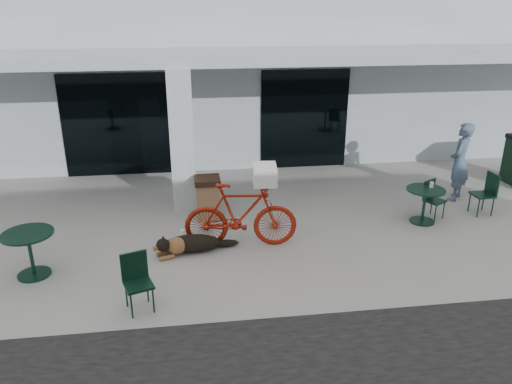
{
  "coord_description": "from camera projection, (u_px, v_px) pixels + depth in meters",
  "views": [
    {
      "loc": [
        -1.31,
        -8.16,
        4.48
      ],
      "look_at": [
        -0.12,
        0.64,
        1.0
      ],
      "focal_mm": 35.0,
      "sensor_mm": 36.0,
      "label": 1
    }
  ],
  "objects": [
    {
      "name": "storefront_glass_left",
      "position": [
        117.0,
        125.0,
        13.03
      ],
      "size": [
        2.8,
        0.06,
        2.7
      ],
      "primitive_type": "cube",
      "color": "black",
      "rests_on": "ground"
    },
    {
      "name": "cafe_chair_far_b",
      "position": [
        483.0,
        194.0,
        10.88
      ],
      "size": [
        0.48,
        0.44,
        0.93
      ],
      "primitive_type": null,
      "rotation": [
        0.0,
        0.0,
        -1.53
      ],
      "color": "#123526",
      "rests_on": "ground"
    },
    {
      "name": "cafe_table_far",
      "position": [
        424.0,
        206.0,
        10.52
      ],
      "size": [
        0.86,
        0.86,
        0.75
      ],
      "primitive_type": null,
      "rotation": [
        0.0,
        0.0,
        -0.08
      ],
      "color": "#123526",
      "rests_on": "ground"
    },
    {
      "name": "column",
      "position": [
        182.0,
        143.0,
        10.69
      ],
      "size": [
        0.5,
        0.5,
        3.12
      ],
      "primitive_type": "cube",
      "color": "#B2C2CA",
      "rests_on": "ground"
    },
    {
      "name": "dog",
      "position": [
        192.0,
        242.0,
        9.33
      ],
      "size": [
        1.26,
        0.75,
        0.4
      ],
      "primitive_type": null,
      "rotation": [
        0.0,
        0.0,
        0.32
      ],
      "color": "black",
      "rests_on": "ground"
    },
    {
      "name": "cup_near_dog",
      "position": [
        183.0,
        233.0,
        10.03
      ],
      "size": [
        0.1,
        0.1,
        0.11
      ],
      "primitive_type": "cylinder",
      "rotation": [
        0.0,
        0.0,
        -0.15
      ],
      "color": "white",
      "rests_on": "ground"
    },
    {
      "name": "laundry_basket",
      "position": [
        265.0,
        174.0,
        9.13
      ],
      "size": [
        0.48,
        0.61,
        0.34
      ],
      "primitive_type": "cube",
      "rotation": [
        0.0,
        0.0,
        1.48
      ],
      "color": "white",
      "rests_on": "bicycle"
    },
    {
      "name": "cafe_chair_far_a",
      "position": [
        435.0,
        200.0,
        10.7
      ],
      "size": [
        0.53,
        0.54,
        0.83
      ],
      "primitive_type": null,
      "rotation": [
        0.0,
        0.0,
        0.52
      ],
      "color": "#123526",
      "rests_on": "ground"
    },
    {
      "name": "trash_receptacle",
      "position": [
        208.0,
        198.0,
        10.69
      ],
      "size": [
        0.55,
        0.55,
        0.92
      ],
      "primitive_type": null,
      "rotation": [
        0.0,
        0.0,
        0.01
      ],
      "color": "#8A6847",
      "rests_on": "ground"
    },
    {
      "name": "building",
      "position": [
        228.0,
        70.0,
        16.35
      ],
      "size": [
        22.0,
        7.0,
        4.5
      ],
      "primitive_type": "cube",
      "color": "#B2C2CA",
      "rests_on": "ground"
    },
    {
      "name": "cafe_table_near",
      "position": [
        31.0,
        254.0,
        8.47
      ],
      "size": [
        1.1,
        1.1,
        0.8
      ],
      "primitive_type": null,
      "rotation": [
        0.0,
        0.0,
        -0.35
      ],
      "color": "#123526",
      "rests_on": "ground"
    },
    {
      "name": "cafe_chair_near",
      "position": [
        138.0,
        284.0,
        7.5
      ],
      "size": [
        0.53,
        0.55,
        0.9
      ],
      "primitive_type": null,
      "rotation": [
        0.0,
        0.0,
        0.33
      ],
      "color": "#123526",
      "rests_on": "ground"
    },
    {
      "name": "bicycle",
      "position": [
        241.0,
        215.0,
        9.41
      ],
      "size": [
        2.18,
        0.8,
        1.28
      ],
      "primitive_type": "imported",
      "rotation": [
        0.0,
        0.0,
        1.48
      ],
      "color": "maroon",
      "rests_on": "ground"
    },
    {
      "name": "storefront_glass_right",
      "position": [
        304.0,
        120.0,
        13.65
      ],
      "size": [
        2.4,
        0.06,
        2.7
      ],
      "primitive_type": "cube",
      "color": "black",
      "rests_on": "ground"
    },
    {
      "name": "ground",
      "position": [
        267.0,
        254.0,
        9.33
      ],
      "size": [
        80.0,
        80.0,
        0.0
      ],
      "primitive_type": "plane",
      "color": "#A09D97",
      "rests_on": "ground"
    },
    {
      "name": "person",
      "position": [
        460.0,
        162.0,
        11.53
      ],
      "size": [
        0.77,
        0.8,
        1.84
      ],
      "primitive_type": "imported",
      "rotation": [
        0.0,
        0.0,
        4.0
      ],
      "color": "#435671",
      "rests_on": "ground"
    },
    {
      "name": "cup_on_table",
      "position": [
        432.0,
        185.0,
        10.46
      ],
      "size": [
        0.09,
        0.09,
        0.12
      ],
      "primitive_type": "cylinder",
      "rotation": [
        0.0,
        0.0,
        -0.08
      ],
      "color": "white",
      "rests_on": "cafe_table_far"
    },
    {
      "name": "overhang",
      "position": [
        244.0,
        56.0,
        11.48
      ],
      "size": [
        22.0,
        2.8,
        0.18
      ],
      "primitive_type": "cube",
      "color": "#B2C2CA",
      "rests_on": "column"
    }
  ]
}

